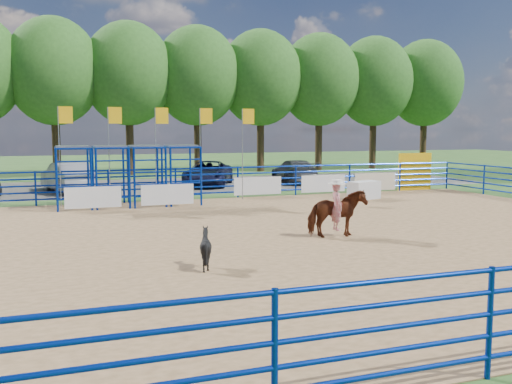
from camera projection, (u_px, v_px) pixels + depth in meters
ground at (245, 240)px, 16.83m from camera, size 120.00×120.00×0.00m
arena_dirt at (245, 240)px, 16.83m from camera, size 30.00×20.00×0.02m
gravel_strip at (151, 186)px, 32.75m from camera, size 40.00×10.00×0.01m
announcer_table at (364, 190)px, 26.56m from camera, size 1.71×1.18×0.83m
horse_and_rider at (337, 209)px, 17.09m from camera, size 1.78×0.95×2.45m
calf at (205, 248)px, 13.34m from camera, size 1.12×1.10×0.93m
car_b at (68, 177)px, 29.60m from camera, size 2.79×4.97×1.55m
car_c at (208, 173)px, 32.91m from camera, size 4.25×5.65×1.43m
car_d at (294, 171)px, 34.88m from camera, size 2.51×5.01×1.40m
perimeter_fence at (245, 215)px, 16.75m from camera, size 30.10×20.10×1.50m
chute_assembly at (137, 176)px, 24.33m from camera, size 19.32×2.41×4.20m
treeline at (128, 69)px, 40.35m from camera, size 56.40×6.40×11.24m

